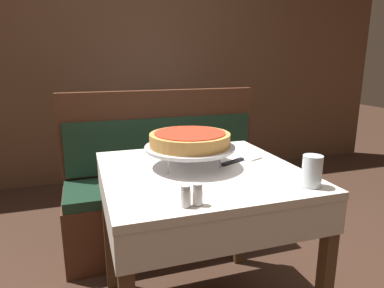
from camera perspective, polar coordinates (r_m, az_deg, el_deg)
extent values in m
cube|color=beige|center=(1.51, 1.47, -4.72)|extent=(0.84, 0.84, 0.03)
cube|color=white|center=(1.50, 1.47, -4.14)|extent=(0.52, 0.52, 0.00)
cube|color=beige|center=(1.53, 1.45, -7.68)|extent=(0.84, 0.84, 0.14)
cube|color=#4C331E|center=(1.56, 21.22, -20.96)|extent=(0.05, 0.05, 0.74)
cube|color=#4C331E|center=(1.94, -13.78, -13.06)|extent=(0.05, 0.05, 0.74)
cube|color=#4C331E|center=(2.12, 7.83, -10.30)|extent=(0.05, 0.05, 0.74)
cube|color=#194799|center=(3.15, -5.30, 5.03)|extent=(0.78, 0.78, 0.03)
cube|color=white|center=(3.15, -5.31, 5.32)|extent=(0.48, 0.48, 0.00)
cube|color=#194799|center=(3.16, -5.27, 3.79)|extent=(0.77, 0.77, 0.11)
cube|color=#4C331E|center=(2.84, -10.46, -4.10)|extent=(0.05, 0.05, 0.73)
cube|color=#4C331E|center=(3.00, 2.97, -2.85)|extent=(0.05, 0.05, 0.73)
cube|color=#4C331E|center=(3.51, -12.08, -0.66)|extent=(0.05, 0.05, 0.73)
cube|color=#4C331E|center=(3.65, -1.02, 0.20)|extent=(0.05, 0.05, 0.73)
cube|color=#4C2819|center=(2.38, -3.69, -11.78)|extent=(1.35, 0.47, 0.41)
cube|color=#193323|center=(2.28, -3.78, -6.45)|extent=(1.32, 0.46, 0.06)
cube|color=#4C2819|center=(2.39, -5.15, 2.22)|extent=(1.35, 0.06, 0.56)
cube|color=#193323|center=(2.37, -4.87, 0.03)|extent=(1.29, 0.02, 0.36)
cube|color=brown|center=(3.60, -10.82, 13.17)|extent=(6.00, 0.04, 2.40)
cylinder|color=#ADADB2|center=(1.65, -1.81, -1.06)|extent=(0.01, 0.01, 0.08)
cylinder|color=#ADADB2|center=(1.43, -4.03, -3.47)|extent=(0.01, 0.01, 0.08)
cylinder|color=#ADADB2|center=(1.50, 4.74, -2.62)|extent=(0.01, 0.01, 0.08)
cylinder|color=#ADADB2|center=(1.51, -0.36, -1.03)|extent=(0.27, 0.27, 0.01)
cylinder|color=silver|center=(1.51, -0.36, -0.81)|extent=(0.39, 0.39, 0.01)
cylinder|color=silver|center=(1.51, -0.36, -0.52)|extent=(0.40, 0.40, 0.01)
cylinder|color=#C68E47|center=(1.50, -0.36, 0.72)|extent=(0.35, 0.35, 0.06)
cylinder|color=red|center=(1.49, -0.36, 1.82)|extent=(0.31, 0.31, 0.01)
cube|color=#BCBCC1|center=(1.68, 9.45, -2.27)|extent=(0.13, 0.12, 0.00)
cube|color=black|center=(1.59, 6.77, -2.98)|extent=(0.14, 0.08, 0.01)
cylinder|color=silver|center=(1.36, 19.37, -4.25)|extent=(0.07, 0.07, 0.12)
cylinder|color=silver|center=(1.12, -1.09, -8.97)|extent=(0.03, 0.03, 0.06)
cylinder|color=#B7B7BC|center=(1.11, -1.10, -7.28)|extent=(0.03, 0.03, 0.02)
cylinder|color=silver|center=(1.14, 0.93, -8.70)|extent=(0.03, 0.03, 0.06)
cylinder|color=#B7B7BC|center=(1.12, 0.93, -7.00)|extent=(0.03, 0.03, 0.02)
cube|color=#B2B2B7|center=(1.86, -0.01, 0.90)|extent=(0.10, 0.05, 0.09)
cube|color=black|center=(3.23, -5.62, 5.81)|extent=(0.12, 0.12, 0.03)
cylinder|color=black|center=(3.22, -5.65, 7.16)|extent=(0.01, 0.01, 0.12)
cylinder|color=#99194C|center=(3.25, -5.79, 6.98)|extent=(0.04, 0.04, 0.09)
cylinder|color=red|center=(3.18, -5.50, 6.83)|extent=(0.04, 0.04, 0.09)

